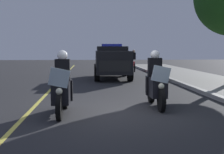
{
  "coord_description": "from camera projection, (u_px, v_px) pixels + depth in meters",
  "views": [
    {
      "loc": [
        8.27,
        -0.67,
        1.75
      ],
      "look_at": [
        -0.8,
        0.0,
        0.9
      ],
      "focal_mm": 48.0,
      "sensor_mm": 36.0,
      "label": 1
    }
  ],
  "objects": [
    {
      "name": "ground_plane",
      "position": [
        114.0,
        111.0,
        8.42
      ],
      "size": [
        80.0,
        80.0,
        0.0
      ],
      "primitive_type": "plane",
      "color": "#28282B"
    },
    {
      "name": "lane_stripe_center",
      "position": [
        29.0,
        113.0,
        8.25
      ],
      "size": [
        48.0,
        0.12,
        0.01
      ],
      "primitive_type": "cube",
      "color": "#E0D14C",
      "rests_on": "ground"
    },
    {
      "name": "police_motorcycle_lead_left",
      "position": [
        62.0,
        88.0,
        8.03
      ],
      "size": [
        2.14,
        0.56,
        1.72
      ],
      "color": "black",
      "rests_on": "ground"
    },
    {
      "name": "police_motorcycle_lead_right",
      "position": [
        156.0,
        84.0,
        9.05
      ],
      "size": [
        2.14,
        0.56,
        1.72
      ],
      "color": "black",
      "rests_on": "ground"
    },
    {
      "name": "police_suv",
      "position": [
        112.0,
        61.0,
        17.69
      ],
      "size": [
        4.93,
        2.12,
        2.05
      ],
      "color": "black",
      "rests_on": "ground"
    },
    {
      "name": "cyclist_background",
      "position": [
        134.0,
        61.0,
        23.33
      ],
      "size": [
        1.76,
        0.32,
        1.69
      ],
      "color": "black",
      "rests_on": "ground"
    }
  ]
}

